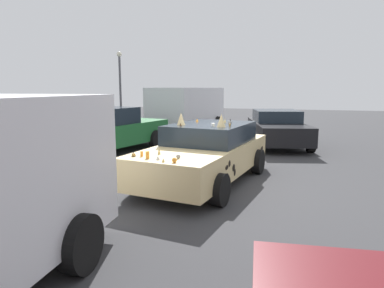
# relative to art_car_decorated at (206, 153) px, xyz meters

# --- Properties ---
(ground_plane) EXTENTS (60.00, 60.00, 0.00)m
(ground_plane) POSITION_rel_art_car_decorated_xyz_m (-0.08, 0.01, -0.70)
(ground_plane) COLOR #38383A
(art_car_decorated) EXTENTS (4.69, 2.51, 1.64)m
(art_car_decorated) POSITION_rel_art_car_decorated_xyz_m (0.00, 0.00, 0.00)
(art_car_decorated) COLOR #D8BC7F
(art_car_decorated) RESTS_ON ground
(parked_van_far_right) EXTENTS (5.20, 2.76, 2.21)m
(parked_van_far_right) POSITION_rel_art_car_decorated_xyz_m (8.73, 3.23, 0.54)
(parked_van_far_right) COLOR silver
(parked_van_far_right) RESTS_ON ground
(parked_sedan_behind_left) EXTENTS (4.71, 2.78, 1.35)m
(parked_sedan_behind_left) POSITION_rel_art_car_decorated_xyz_m (5.85, -1.28, -0.01)
(parked_sedan_behind_left) COLOR black
(parked_sedan_behind_left) RESTS_ON ground
(parked_sedan_near_right) EXTENTS (4.84, 2.59, 1.38)m
(parked_sedan_near_right) POSITION_rel_art_car_decorated_xyz_m (4.91, 7.04, -0.00)
(parked_sedan_near_right) COLOR black
(parked_sedan_near_right) RESTS_ON ground
(parked_sedan_behind_right) EXTENTS (4.83, 2.72, 1.54)m
(parked_sedan_behind_right) POSITION_rel_art_car_decorated_xyz_m (2.71, 4.17, 0.08)
(parked_sedan_behind_right) COLOR #1E602D
(parked_sedan_behind_right) RESTS_ON ground
(lot_lamp_post) EXTENTS (0.28, 0.28, 4.15)m
(lot_lamp_post) POSITION_rel_art_car_decorated_xyz_m (9.52, 7.37, 1.83)
(lot_lamp_post) COLOR #4C4C51
(lot_lamp_post) RESTS_ON ground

